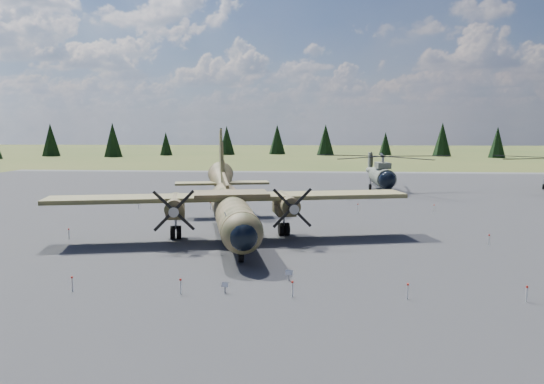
{
  "coord_description": "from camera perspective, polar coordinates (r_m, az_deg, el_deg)",
  "views": [
    {
      "loc": [
        2.9,
        -40.66,
        8.82
      ],
      "look_at": [
        -0.21,
        2.0,
        3.72
      ],
      "focal_mm": 35.0,
      "sensor_mm": 36.0,
      "label": 1
    }
  ],
  "objects": [
    {
      "name": "info_placard_left",
      "position": [
        29.14,
        -5.07,
        -10.02
      ],
      "size": [
        0.41,
        0.23,
        0.6
      ],
      "rotation": [
        0.0,
        0.0,
        -0.18
      ],
      "color": "gray",
      "rests_on": "ground"
    },
    {
      "name": "ground",
      "position": [
        41.71,
        0.09,
        -5.41
      ],
      "size": [
        500.0,
        500.0,
        0.0
      ],
      "primitive_type": "plane",
      "color": "brown",
      "rests_on": "ground"
    },
    {
      "name": "treeline",
      "position": [
        44.48,
        -1.31,
        1.65
      ],
      "size": [
        301.24,
        294.02,
        10.96
      ],
      "color": "black",
      "rests_on": "ground"
    },
    {
      "name": "info_placard_right",
      "position": [
        31.17,
        1.85,
        -8.78
      ],
      "size": [
        0.45,
        0.23,
        0.67
      ],
      "rotation": [
        0.0,
        0.0,
        -0.12
      ],
      "color": "gray",
      "rests_on": "ground"
    },
    {
      "name": "barrier_fence",
      "position": [
        41.56,
        -0.55,
        -4.73
      ],
      "size": [
        33.12,
        29.62,
        0.85
      ],
      "color": "silver",
      "rests_on": "ground"
    },
    {
      "name": "transport_plane",
      "position": [
        43.76,
        -4.54,
        -1.24
      ],
      "size": [
        28.54,
        25.59,
        9.45
      ],
      "rotation": [
        0.0,
        0.0,
        0.23
      ],
      "color": "#35391F",
      "rests_on": "ground"
    },
    {
      "name": "apron",
      "position": [
        51.5,
        0.89,
        -3.06
      ],
      "size": [
        120.0,
        120.0,
        0.04
      ],
      "primitive_type": "cube",
      "color": "slate",
      "rests_on": "ground"
    },
    {
      "name": "helicopter_near",
      "position": [
        77.26,
        11.75,
        2.81
      ],
      "size": [
        21.03,
        24.22,
        5.12
      ],
      "rotation": [
        0.0,
        0.0,
        0.05
      ],
      "color": "slate",
      "rests_on": "ground"
    }
  ]
}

